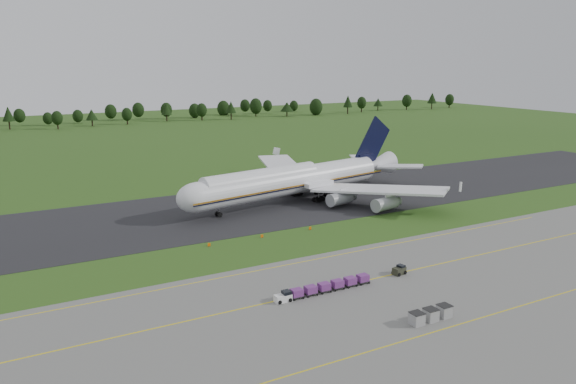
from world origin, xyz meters
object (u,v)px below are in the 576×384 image
uld_row (431,315)px  edge_markers (262,236)px  aircraft (295,180)px  utility_cart (399,271)px  baggage_train (322,288)px

uld_row → edge_markers: size_ratio=0.29×
aircraft → utility_cart: bearing=-100.2°
baggage_train → utility_cart: size_ratio=6.97×
aircraft → uld_row: bearing=-103.9°
edge_markers → uld_row: bearing=-85.1°
aircraft → baggage_train: (-23.74, -50.42, -4.62)m
baggage_train → uld_row: 16.56m
edge_markers → baggage_train: bearing=-97.9°
aircraft → uld_row: size_ratio=10.48×
aircraft → uld_row: aircraft is taller
aircraft → edge_markers: 30.16m
baggage_train → uld_row: size_ratio=2.48×
aircraft → edge_markers: size_ratio=3.05×
aircraft → baggage_train: aircraft is taller
aircraft → utility_cart: (-9.07, -50.20, -4.81)m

